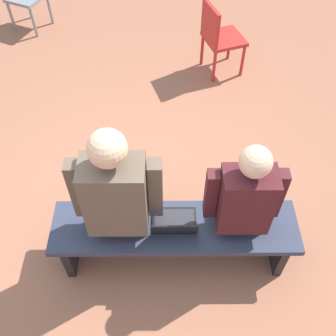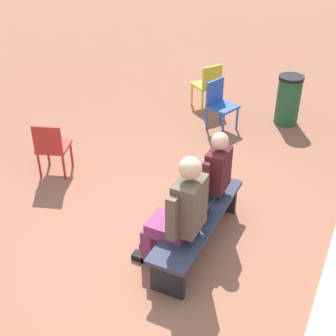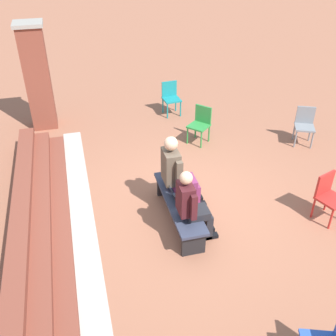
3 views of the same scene
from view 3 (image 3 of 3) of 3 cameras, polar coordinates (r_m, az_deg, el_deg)
name	(u,v)px [view 3 (image 3 of 3)]	position (r m, az deg, el deg)	size (l,w,h in m)	color
ground_plane	(186,207)	(7.12, 2.59, -5.68)	(60.00, 60.00, 0.00)	#9E6047
concrete_strip	(85,237)	(6.66, -12.00, -9.77)	(7.51, 0.40, 0.01)	#B7B2A8
brick_steps	(35,237)	(6.60, -18.72, -9.51)	(6.71, 0.90, 0.45)	brown
brick_pillar_right_of_steps	(37,77)	(9.87, -18.43, 12.45)	(0.64, 0.64, 2.48)	brown
bench	(179,205)	(6.60, 1.62, -5.32)	(1.80, 0.44, 0.45)	#33384C
person_student	(192,204)	(6.07, 3.46, -5.22)	(0.52, 0.65, 1.30)	#232328
person_adult	(177,172)	(6.68, 1.36, -0.54)	(0.60, 0.76, 1.44)	#7F2D5B
laptop	(178,198)	(6.51, 1.53, -4.32)	(0.32, 0.29, 0.21)	black
plastic_chair_foreground	(328,194)	(7.15, 22.25, -3.55)	(0.53, 0.53, 0.84)	red
plastic_chair_near_bench_right	(305,123)	(9.40, 19.22, 6.13)	(0.56, 0.56, 0.84)	gray
plastic_chair_mid_courtyard	(171,96)	(10.31, 0.39, 10.39)	(0.45, 0.45, 0.84)	teal
plastic_chair_by_pillar	(201,122)	(8.96, 4.74, 6.62)	(0.59, 0.59, 0.84)	#2D893D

